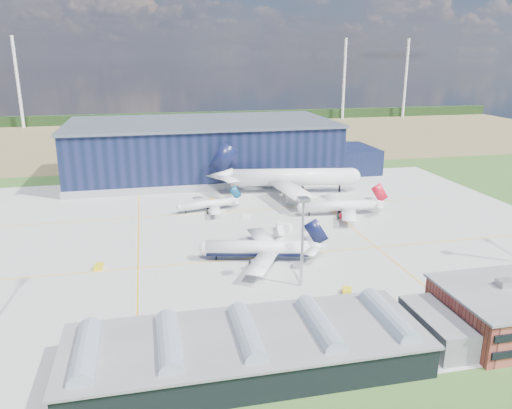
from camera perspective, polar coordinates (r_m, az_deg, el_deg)
name	(u,v)px	position (r m, az deg, el deg)	size (l,w,h in m)	color
ground	(240,246)	(151.44, -1.89, -4.76)	(600.00, 600.00, 0.00)	#2B521F
apron	(234,235)	(160.64, -2.55, -3.48)	(220.00, 160.00, 0.08)	#9D9D98
farmland	(182,136)	(363.75, -8.42, 7.75)	(600.00, 220.00, 0.01)	brown
treeline	(175,117)	(442.34, -9.27, 9.80)	(600.00, 8.00, 8.00)	black
hangar	(208,151)	(239.17, -5.51, 6.07)	(145.00, 62.00, 26.10)	black
glass_concourse	(266,346)	(96.01, 1.10, -15.87)	(78.00, 23.00, 8.60)	black
light_mast_center	(303,228)	(121.10, 5.36, -2.64)	(2.60, 2.60, 23.00)	#B1B5B8
airliner_navy	(257,240)	(138.83, 0.16, -4.12)	(37.00, 36.20, 12.07)	white
airliner_red	(339,200)	(180.67, 9.45, 0.46)	(34.19, 33.44, 11.15)	white
airliner_widebody	(292,168)	(207.10, 4.13, 4.14)	(64.69, 63.29, 21.10)	white
airliner_regional	(207,200)	(184.20, -5.64, 0.48)	(25.80, 25.24, 8.41)	white
gse_tug_a	(99,267)	(141.97, -17.54, -6.79)	(2.00, 3.27, 1.36)	yellow
gse_tug_b	(347,291)	(124.18, 10.37, -9.72)	(2.12, 3.18, 1.38)	yellow
gse_van_a	(314,228)	(164.37, 6.66, -2.70)	(2.22, 5.08, 2.22)	white
gse_van_b	(284,227)	(164.64, 3.20, -2.55)	(2.37, 5.18, 2.37)	white
gse_tug_c	(212,201)	(196.57, -5.02, 0.45)	(1.78, 2.85, 1.25)	yellow
gse_cart_b	(246,216)	(176.56, -1.12, -1.38)	(1.91, 2.87, 1.24)	white
gse_van_c	(361,308)	(116.13, 11.88, -11.45)	(2.56, 5.32, 2.56)	white
airstair	(278,234)	(156.47, 2.57, -3.44)	(1.95, 4.89, 3.13)	white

